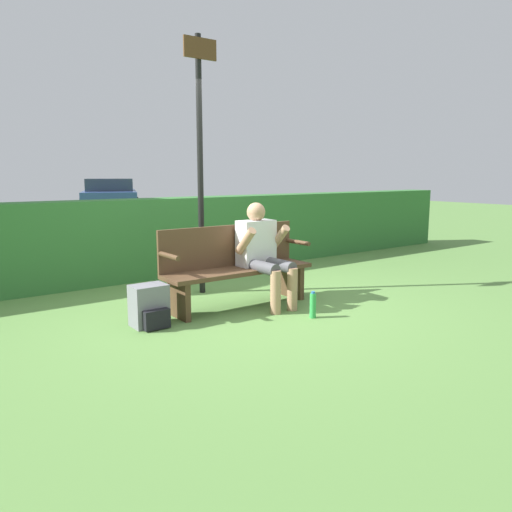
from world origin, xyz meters
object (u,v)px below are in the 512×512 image
object	(u,v)px
water_bottle	(313,305)
parked_car	(110,196)
person_seated	(262,250)
backpack	(150,307)
signpost	(200,153)
park_bench	(236,266)

from	to	relation	value
water_bottle	parked_car	size ratio (longest dim) A/B	0.06
person_seated	backpack	size ratio (longest dim) A/B	2.82
person_seated	water_bottle	bearing A→B (deg)	-82.31
backpack	parked_car	world-z (taller)	parked_car
person_seated	backpack	distance (m)	1.40
signpost	backpack	bearing A→B (deg)	-141.10
park_bench	backpack	distance (m)	1.12
signpost	parked_car	size ratio (longest dim) A/B	0.71
person_seated	park_bench	bearing A→B (deg)	150.99
park_bench	parked_car	bearing A→B (deg)	75.28
signpost	parked_car	xyz separation A→B (m)	(3.48, 12.53, -1.07)
backpack	parked_car	size ratio (longest dim) A/B	0.09
park_bench	person_seated	distance (m)	0.34
backpack	water_bottle	bearing A→B (deg)	-26.66
person_seated	water_bottle	size ratio (longest dim) A/B	4.13
water_bottle	signpost	xyz separation A→B (m)	(-0.34, 1.60, 1.55)
person_seated	signpost	xyz separation A→B (m)	(-0.25, 0.88, 1.06)
park_bench	parked_car	world-z (taller)	parked_car
park_bench	water_bottle	world-z (taller)	park_bench
park_bench	backpack	bearing A→B (deg)	-172.75
park_bench	water_bottle	size ratio (longest dim) A/B	6.29
person_seated	water_bottle	xyz separation A→B (m)	(0.10, -0.72, -0.49)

